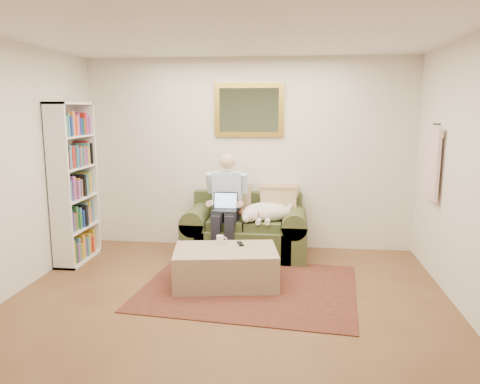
% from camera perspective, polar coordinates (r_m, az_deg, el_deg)
% --- Properties ---
extents(room_shell, '(4.51, 5.00, 2.61)m').
position_cam_1_polar(room_shell, '(4.33, -1.88, 1.87)').
color(room_shell, brown).
rests_on(room_shell, ground).
extents(rug, '(2.43, 2.02, 0.01)m').
position_cam_1_polar(rug, '(5.20, 1.15, -11.50)').
color(rug, '#312113').
rests_on(rug, room_shell).
extents(sofa, '(1.60, 0.81, 0.96)m').
position_cam_1_polar(sofa, '(6.20, 0.67, -5.23)').
color(sofa, '#4A582E').
rests_on(sofa, room_shell).
extents(seated_man, '(0.53, 0.75, 1.35)m').
position_cam_1_polar(seated_man, '(6.00, -1.75, -1.87)').
color(seated_man, '#8CB4D8').
rests_on(seated_man, sofa).
extents(laptop, '(0.31, 0.25, 0.22)m').
position_cam_1_polar(laptop, '(5.93, -1.84, -1.69)').
color(laptop, black).
rests_on(laptop, seated_man).
extents(sleeping_dog, '(0.66, 0.41, 0.24)m').
position_cam_1_polar(sleeping_dog, '(6.02, 3.32, -2.43)').
color(sleeping_dog, white).
rests_on(sleeping_dog, sofa).
extents(ottoman, '(1.21, 0.88, 0.41)m').
position_cam_1_polar(ottoman, '(5.22, -1.77, -9.10)').
color(ottoman, tan).
rests_on(ottoman, room_shell).
extents(coffee_mug, '(0.08, 0.08, 0.10)m').
position_cam_1_polar(coffee_mug, '(5.33, -2.44, -5.85)').
color(coffee_mug, white).
rests_on(coffee_mug, ottoman).
extents(tv_remote, '(0.10, 0.16, 0.02)m').
position_cam_1_polar(tv_remote, '(5.31, 0.04, -6.33)').
color(tv_remote, black).
rests_on(tv_remote, ottoman).
extents(bookshelf, '(0.28, 0.80, 2.00)m').
position_cam_1_polar(bookshelf, '(6.20, -19.61, 1.02)').
color(bookshelf, white).
rests_on(bookshelf, room_shell).
extents(wall_mirror, '(0.94, 0.04, 0.72)m').
position_cam_1_polar(wall_mirror, '(6.39, 1.10, 9.96)').
color(wall_mirror, gold).
rests_on(wall_mirror, room_shell).
extents(hanging_shirt, '(0.06, 0.52, 0.90)m').
position_cam_1_polar(hanging_shirt, '(5.73, 22.40, 3.65)').
color(hanging_shirt, '#F2C8CA').
rests_on(hanging_shirt, room_shell).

